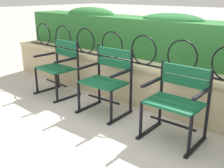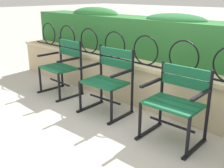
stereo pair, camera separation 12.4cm
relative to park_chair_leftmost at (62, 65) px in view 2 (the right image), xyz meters
name	(u,v)px [view 2 (the right image)]	position (x,y,z in m)	size (l,w,h in m)	color
ground_plane	(104,129)	(1.40, -0.45, -0.47)	(60.00, 60.00, 0.00)	#BCB7AD
stone_wall	(152,86)	(1.40, 0.53, -0.15)	(6.21, 0.41, 0.62)	#C6B289
iron_arch_fence	(146,52)	(1.32, 0.45, 0.35)	(5.69, 0.02, 0.42)	black
hedge_row	(173,37)	(1.40, 1.01, 0.49)	(6.09, 0.61, 0.72)	#2D7033
park_chair_leftmost	(62,65)	(0.00, 0.00, 0.00)	(0.61, 0.54, 0.88)	#145B38
park_chair_centre_left	(108,79)	(1.06, -0.02, 0.00)	(0.64, 0.55, 0.89)	#145B38
park_chair_centre_right	(177,101)	(2.13, -0.05, -0.01)	(0.64, 0.54, 0.82)	#145B38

